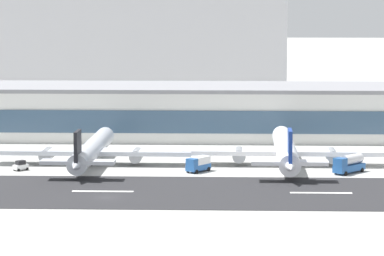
{
  "coord_description": "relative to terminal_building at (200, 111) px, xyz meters",
  "views": [
    {
      "loc": [
        22.88,
        -186.21,
        38.25
      ],
      "look_at": [
        14.75,
        41.41,
        7.83
      ],
      "focal_mm": 94.34,
      "sensor_mm": 36.0,
      "label": 1
    }
  ],
  "objects": [
    {
      "name": "ground_plane",
      "position": [
        -15.38,
        -81.73,
        -6.98
      ],
      "size": [
        1400.0,
        1400.0,
        0.0
      ],
      "primitive_type": "plane",
      "color": "#A8A8A3"
    },
    {
      "name": "runway_strip",
      "position": [
        -15.38,
        -76.06,
        -6.94
      ],
      "size": [
        800.0,
        32.67,
        0.08
      ],
      "primitive_type": "cube",
      "color": "#262628",
      "rests_on": "ground_plane"
    },
    {
      "name": "runway_centreline_dash_4",
      "position": [
        -16.75,
        -76.06,
        -6.89
      ],
      "size": [
        12.0,
        1.2,
        0.01
      ],
      "primitive_type": "cube",
      "color": "white",
      "rests_on": "runway_strip"
    },
    {
      "name": "runway_centreline_dash_5",
      "position": [
        25.6,
        -76.06,
        -6.89
      ],
      "size": [
        12.0,
        1.2,
        0.01
      ],
      "primitive_type": "cube",
      "color": "white",
      "rests_on": "runway_strip"
    },
    {
      "name": "terminal_building",
      "position": [
        0.0,
        0.0,
        0.0
      ],
      "size": [
        150.03,
        27.98,
        13.95
      ],
      "color": "silver",
      "rests_on": "ground_plane"
    },
    {
      "name": "distant_hotel_block",
      "position": [
        -39.29,
        114.05,
        17.63
      ],
      "size": [
        136.6,
        28.78,
        49.22
      ],
      "primitive_type": "cube",
      "color": "#BCBCC1",
      "rests_on": "ground_plane"
    },
    {
      "name": "airliner_black_tail_gate_0",
      "position": [
        -23.09,
        -45.91,
        -3.7
      ],
      "size": [
        45.23,
        49.46,
        10.32
      ],
      "rotation": [
        0.0,
        0.0,
        1.56
      ],
      "color": "silver",
      "rests_on": "ground_plane"
    },
    {
      "name": "airliner_navy_tail_gate_1",
      "position": [
        20.49,
        -45.31,
        -3.54
      ],
      "size": [
        46.36,
        51.77,
        10.8
      ],
      "rotation": [
        0.0,
        0.0,
        1.56
      ],
      "color": "white",
      "rests_on": "ground_plane"
    },
    {
      "name": "service_fuel_truck_0",
      "position": [
        33.6,
        -53.73,
        -4.95
      ],
      "size": [
        7.67,
        8.02,
        3.95
      ],
      "rotation": [
        0.0,
        0.0,
        3.97
      ],
      "color": "#23569E",
      "rests_on": "ground_plane"
    },
    {
      "name": "service_box_truck_1",
      "position": [
        1.2,
        -53.34,
        -5.19
      ],
      "size": [
        5.53,
        6.24,
        3.25
      ],
      "rotation": [
        0.0,
        0.0,
        4.07
      ],
      "color": "#23569E",
      "rests_on": "ground_plane"
    },
    {
      "name": "service_baggage_tug_2",
      "position": [
        -37.59,
        -52.91,
        -5.93
      ],
      "size": [
        3.36,
        3.42,
        2.2
      ],
      "rotation": [
        0.0,
        0.0,
        3.95
      ],
      "color": "white",
      "rests_on": "ground_plane"
    }
  ]
}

